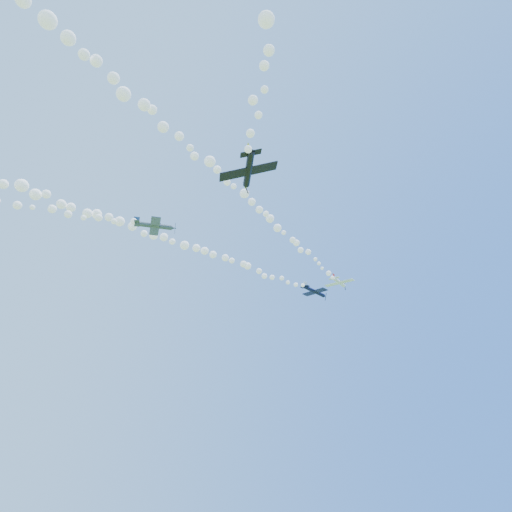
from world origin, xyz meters
TOP-DOWN VIEW (x-y plane):
  - plane_white at (26.82, -6.44)m, footprint 6.20×6.56m
  - smoke_trail_white at (-12.98, -21.13)m, footprint 76.22×29.58m
  - plane_navy at (27.63, 2.25)m, footprint 7.23×7.37m
  - smoke_trail_navy at (-11.16, 2.23)m, footprint 73.26×2.68m
  - plane_grey at (-16.77, -10.85)m, footprint 6.43×6.72m
  - plane_black at (-13.33, -31.36)m, footprint 6.63×6.65m

SIDE VIEW (x-z plane):
  - plane_black at x=-13.33m, z-range 39.00..41.84m
  - plane_grey at x=-16.77m, z-range 42.58..44.50m
  - smoke_trail_white at x=-12.98m, z-range 48.18..50.90m
  - plane_white at x=26.82m, z-range 48.96..50.76m
  - smoke_trail_navy at x=-11.16m, z-range 50.13..52.98m
  - plane_navy at x=27.63m, z-range 50.31..53.16m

